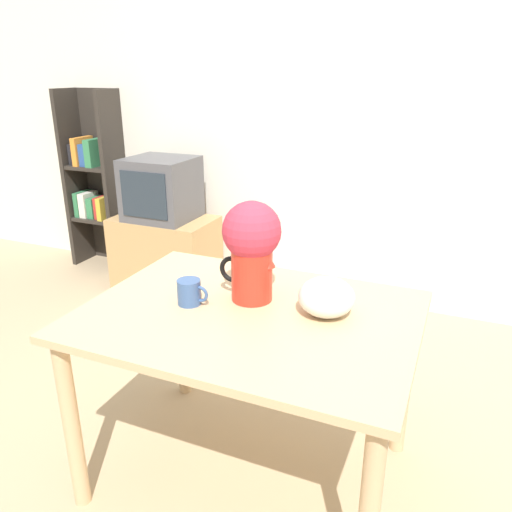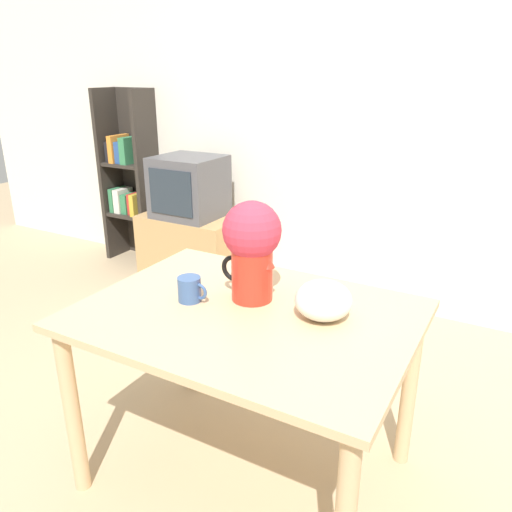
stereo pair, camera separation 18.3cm
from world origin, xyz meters
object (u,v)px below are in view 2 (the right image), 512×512
Objects in this scene: coffee_mug at (190,289)px; tv_set at (189,187)px; white_bowl at (323,300)px; flower_vase at (252,244)px.

tv_set is (-1.08, 1.47, -0.02)m from coffee_mug.
tv_set is at bearing 126.48° from coffee_mug.
white_bowl is 0.44× the size of tv_set.
white_bowl is 2.07m from tv_set.
coffee_mug is at bearing -53.52° from tv_set.
white_bowl is (0.29, -0.01, -0.15)m from flower_vase.
coffee_mug is (-0.19, -0.13, -0.17)m from flower_vase.
coffee_mug is 0.61× the size of white_bowl.
tv_set is at bearing 133.72° from flower_vase.
flower_vase is at bearing 177.31° from white_bowl.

